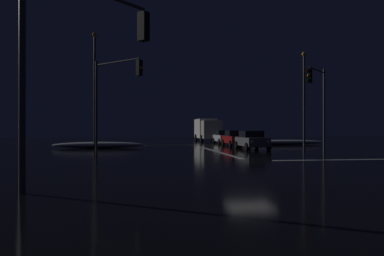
# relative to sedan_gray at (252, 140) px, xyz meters

# --- Properties ---
(ground) EXTENTS (120.00, 120.00, 0.10)m
(ground) POSITION_rel_sedan_gray_xyz_m (-3.47, -10.72, -0.85)
(ground) COLOR black
(stop_line_north) EXTENTS (0.35, 14.74, 0.01)m
(stop_line_north) POSITION_rel_sedan_gray_xyz_m (-3.47, -2.13, -0.80)
(stop_line_north) COLOR white
(stop_line_north) RESTS_ON ground
(centre_line_ns) EXTENTS (22.00, 0.15, 0.01)m
(centre_line_ns) POSITION_rel_sedan_gray_xyz_m (-3.47, 9.47, -0.80)
(centre_line_ns) COLOR yellow
(centre_line_ns) RESTS_ON ground
(snow_bank_left_curb) EXTENTS (8.09, 1.50, 0.56)m
(snow_bank_left_curb) POSITION_rel_sedan_gray_xyz_m (-12.85, 4.15, -0.52)
(snow_bank_left_curb) COLOR white
(snow_bank_left_curb) RESTS_ON ground
(snow_bank_right_curb) EXTENTS (10.12, 1.50, 0.53)m
(snow_bank_right_curb) POSITION_rel_sedan_gray_xyz_m (5.92, 8.65, -0.54)
(snow_bank_right_curb) COLOR white
(snow_bank_right_curb) RESTS_ON ground
(sedan_gray) EXTENTS (2.02, 4.33, 1.57)m
(sedan_gray) POSITION_rel_sedan_gray_xyz_m (0.00, 0.00, 0.00)
(sedan_gray) COLOR slate
(sedan_gray) RESTS_ON ground
(sedan_red) EXTENTS (2.02, 4.33, 1.57)m
(sedan_red) POSITION_rel_sedan_gray_xyz_m (0.18, 6.01, 0.00)
(sedan_red) COLOR maroon
(sedan_red) RESTS_ON ground
(sedan_white) EXTENTS (2.02, 4.33, 1.57)m
(sedan_white) POSITION_rel_sedan_gray_xyz_m (0.46, 12.15, 0.00)
(sedan_white) COLOR silver
(sedan_white) RESTS_ON ground
(box_truck) EXTENTS (2.68, 8.28, 3.08)m
(box_truck) POSITION_rel_sedan_gray_xyz_m (-0.08, 20.01, 0.91)
(box_truck) COLOR beige
(box_truck) RESTS_ON ground
(traffic_signal_nw) EXTENTS (3.46, 3.46, 6.74)m
(traffic_signal_nw) POSITION_rel_sedan_gray_xyz_m (-11.16, -3.03, 3.85)
(traffic_signal_nw) COLOR #4C4C51
(traffic_signal_nw) RESTS_ON ground
(traffic_signal_sw) EXTENTS (3.57, 3.57, 6.38)m
(traffic_signal_sw) POSITION_rel_sedan_gray_xyz_m (-11.07, -18.33, 3.63)
(traffic_signal_sw) COLOR #4C4C51
(traffic_signal_sw) RESTS_ON ground
(traffic_signal_ne) EXTENTS (2.77, 2.77, 6.57)m
(traffic_signal_ne) POSITION_rel_sedan_gray_xyz_m (4.51, -2.75, 3.68)
(traffic_signal_ne) COLOR #4C4C51
(traffic_signal_ne) RESTS_ON ground
(streetlamp_right_near) EXTENTS (0.44, 0.44, 9.05)m
(streetlamp_right_near) POSITION_rel_sedan_gray_xyz_m (6.22, 3.47, 4.41)
(streetlamp_right_near) COLOR #424247
(streetlamp_right_near) RESTS_ON ground
(streetlamp_left_near) EXTENTS (0.44, 0.44, 10.20)m
(streetlamp_left_near) POSITION_rel_sedan_gray_xyz_m (-13.15, 3.47, 5.01)
(streetlamp_left_near) COLOR #424247
(streetlamp_left_near) RESTS_ON ground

